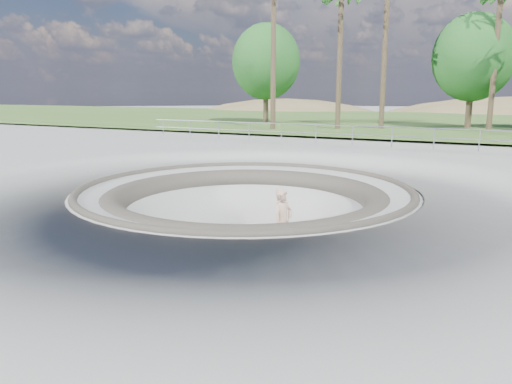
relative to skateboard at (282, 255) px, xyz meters
The scene contains 9 objects.
ground 2.32m from the skateboard, 168.40° to the left, with size 180.00×180.00×0.00m, color #A3A39E.
skate_bowl 1.41m from the skateboard, 168.40° to the left, with size 14.00×14.00×4.10m.
grass_strip 34.37m from the skateboard, 92.31° to the left, with size 180.00×36.00×0.12m.
distant_hills 57.74m from the skateboard, 87.61° to the left, with size 103.20×45.00×28.60m.
safety_railing 12.62m from the skateboard, 96.42° to the left, with size 25.00×0.06×1.03m.
skateboard is the anchor object (origin of this frame).
skater 0.99m from the skateboard, ahead, with size 0.71×0.47×1.95m, color #DBAC8E.
bushy_tree_left 29.21m from the skateboard, 116.23° to the left, with size 5.69×5.18×8.21m.
bushy_tree_mid 27.50m from the skateboard, 83.05° to the left, with size 5.66×5.15×8.17m.
Camera 1 is at (6.94, -13.31, 2.95)m, focal length 35.00 mm.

